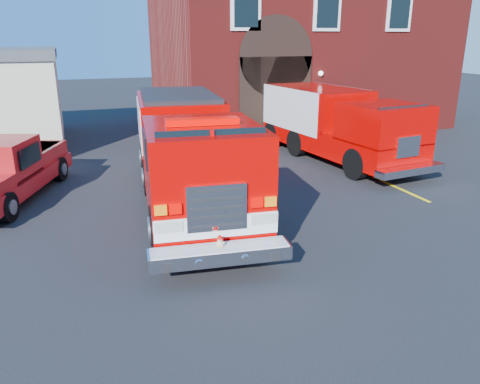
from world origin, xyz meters
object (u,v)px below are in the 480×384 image
object	(u,v)px
pickup_truck	(4,171)
secondary_truck	(333,122)
fire_station	(296,48)
fire_engine	(188,152)

from	to	relation	value
pickup_truck	secondary_truck	world-z (taller)	secondary_truck
fire_station	fire_engine	distance (m)	15.42
pickup_truck	secondary_truck	xyz separation A→B (m)	(12.27, 1.10, 0.61)
fire_engine	pickup_truck	distance (m)	5.79
fire_engine	pickup_truck	xyz separation A→B (m)	(-5.28, 2.28, -0.68)
fire_station	pickup_truck	size ratio (longest dim) A/B	2.41
fire_station	pickup_truck	world-z (taller)	fire_station
fire_engine	pickup_truck	size ratio (longest dim) A/B	1.63
fire_engine	secondary_truck	bearing A→B (deg)	25.82
secondary_truck	fire_station	bearing A→B (deg)	73.98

